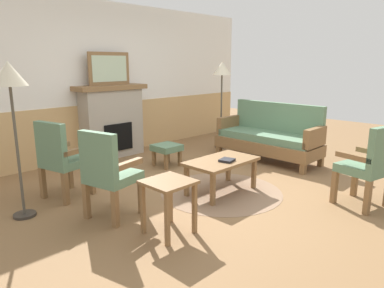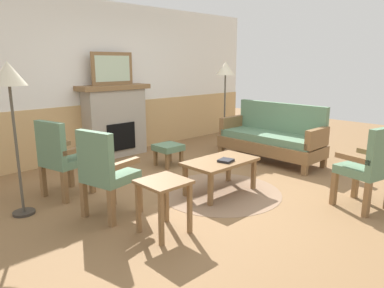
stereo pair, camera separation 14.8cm
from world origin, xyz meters
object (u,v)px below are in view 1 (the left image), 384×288
fireplace (112,121)px  framed_picture (109,69)px  coffee_table (222,164)px  footstool (167,149)px  couch (269,137)px  armchair_front_left (370,163)px  armchair_near_fireplace (108,171)px  book_on_table (227,160)px  floor_lamp_by_chairs (10,84)px  floor_lamp_by_couch (222,74)px  armchair_by_window_left (61,156)px  side_table (168,192)px

fireplace → framed_picture: size_ratio=1.62×
coffee_table → footstool: (0.30, 1.41, -0.10)m
couch → armchair_front_left: (-0.99, -1.96, 0.14)m
framed_picture → armchair_near_fireplace: framed_picture is taller
book_on_table → floor_lamp_by_chairs: (-2.10, 1.17, 1.00)m
book_on_table → floor_lamp_by_couch: 2.79m
couch → armchair_by_window_left: (-3.35, 0.84, 0.14)m
framed_picture → footstool: size_ratio=2.00×
couch → coffee_table: couch is taller
book_on_table → side_table: bearing=-167.7°
book_on_table → armchair_near_fireplace: bearing=162.7°
couch → side_table: (-3.05, -0.80, 0.04)m
side_table → floor_lamp_by_chairs: (-0.86, 1.44, 1.02)m
armchair_by_window_left → armchair_front_left: 3.67m
framed_picture → armchair_near_fireplace: bearing=-124.1°
framed_picture → coffee_table: size_ratio=0.83×
couch → side_table: 3.16m
fireplace → couch: size_ratio=0.72×
framed_picture → floor_lamp_by_couch: (1.91, -0.93, -0.11)m
armchair_by_window_left → footstool: bearing=4.1°
footstool → armchair_front_left: armchair_front_left is taller
framed_picture → side_table: (-1.28, -2.94, -1.13)m
framed_picture → couch: (1.77, -2.13, -1.16)m
floor_lamp_by_couch → armchair_front_left: bearing=-109.5°
coffee_table → footstool: 1.45m
armchair_near_fireplace → armchair_by_window_left: (-0.08, 0.93, 0.00)m
footstool → floor_lamp_by_couch: floor_lamp_by_couch is taller
footstool → armchair_near_fireplace: size_ratio=0.41×
book_on_table → footstool: size_ratio=0.44×
armchair_near_fireplace → side_table: bearing=-73.4°
side_table → armchair_front_left: bearing=-29.3°
armchair_by_window_left → floor_lamp_by_chairs: size_ratio=0.58×
fireplace → book_on_table: size_ratio=7.32×
fireplace → footstool: bearing=-76.9°
side_table → floor_lamp_by_couch: floor_lamp_by_couch is taller
armchair_near_fireplace → side_table: (0.21, -0.72, -0.10)m
book_on_table → framed_picture: bearing=89.0°
fireplace → book_on_table: 2.67m
couch → armchair_near_fireplace: size_ratio=1.84×
book_on_table → armchair_front_left: 1.66m
couch → book_on_table: size_ratio=10.14×
side_table → coffee_table: bearing=16.4°
footstool → armchair_by_window_left: (-1.85, -0.13, 0.25)m
couch → armchair_near_fireplace: same height
couch → footstool: size_ratio=4.50×
fireplace → framed_picture: bearing=90.0°
couch → book_on_table: 1.90m
couch → floor_lamp_by_chairs: bearing=170.8°
side_table → floor_lamp_by_chairs: 1.96m
armchair_by_window_left → armchair_front_left: same height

